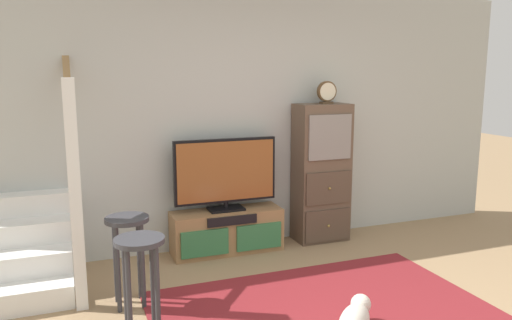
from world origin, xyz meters
TOP-DOWN VIEW (x-y plane):
  - back_wall at (0.00, 2.46)m, footprint 6.40×0.12m
  - area_rug at (0.00, 0.60)m, footprint 2.60×1.80m
  - media_console at (-0.30, 2.19)m, footprint 1.14×0.38m
  - television at (-0.30, 2.22)m, footprint 1.06×0.22m
  - side_cabinet at (0.79, 2.20)m, footprint 0.58×0.38m
  - desk_clock at (0.82, 2.19)m, footprint 0.22×0.08m
  - staircase at (-2.24, 2.20)m, footprint 1.00×1.36m
  - bar_stool_near at (-1.37, 0.74)m, footprint 0.34×0.34m
  - bar_stool_far at (-1.39, 1.32)m, footprint 0.34×0.34m
  - dog at (0.04, 0.28)m, footprint 0.45×0.45m

SIDE VIEW (x-z plane):
  - area_rug at x=0.00m, z-range 0.00..0.01m
  - dog at x=0.04m, z-range 0.00..0.23m
  - media_console at x=-0.30m, z-range 0.00..0.44m
  - staircase at x=-2.24m, z-range -0.73..1.47m
  - bar_stool_far at x=-1.39m, z-range 0.18..0.90m
  - bar_stool_near at x=-1.37m, z-range 0.18..0.92m
  - side_cabinet at x=0.79m, z-range 0.00..1.50m
  - television at x=-0.30m, z-range 0.46..1.20m
  - back_wall at x=0.00m, z-range 0.00..2.70m
  - desk_clock at x=0.82m, z-range 1.50..1.74m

